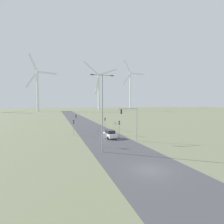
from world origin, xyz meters
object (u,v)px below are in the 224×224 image
stop_sign_far (115,124)px  traffic_light_post_near_right (119,125)px  stop_sign_near (104,138)px  traffic_light_post_near_left (74,124)px  wind_turbine_right (130,87)px  wind_turbine_left (38,86)px  traffic_light_post_mid_left (76,119)px  car_approaching (110,134)px  streetlamp (102,105)px  wind_turbine_center (99,88)px  traffic_light_post_mid_right (105,121)px  traffic_light_mast_overhead (131,118)px

stop_sign_far → traffic_light_post_near_right: bearing=-101.0°
stop_sign_near → traffic_light_post_near_left: (-3.96, 13.10, 1.00)m
traffic_light_post_near_left → wind_turbine_right: size_ratio=0.05×
traffic_light_post_near_right → wind_turbine_left: (-30.65, 146.84, 21.76)m
traffic_light_post_mid_left → car_approaching: bearing=-65.9°
wind_turbine_left → wind_turbine_right: size_ratio=0.78×
stop_sign_far → wind_turbine_right: size_ratio=0.04×
streetlamp → wind_turbine_left: bearing=98.3°
wind_turbine_center → traffic_light_post_near_right: bearing=-102.0°
wind_turbine_right → traffic_light_post_mid_left: bearing=-118.0°
streetlamp → traffic_light_post_near_right: streetlamp is taller
stop_sign_far → traffic_light_post_mid_left: bearing=158.8°
traffic_light_post_near_left → wind_turbine_left: size_ratio=0.07×
traffic_light_post_mid_right → car_approaching: 14.80m
stop_sign_far → traffic_light_post_near_right: (-1.32, -6.82, 0.77)m
streetlamp → traffic_light_mast_overhead: bearing=37.3°
car_approaching → traffic_light_post_mid_right: bearing=78.5°
stop_sign_near → stop_sign_far: stop_sign_far is taller
traffic_light_post_near_left → traffic_light_post_mid_left: bearing=79.6°
streetlamp → traffic_light_post_near_left: bearing=100.3°
traffic_light_post_mid_right → car_approaching: traffic_light_post_mid_right is taller
traffic_light_post_near_left → traffic_light_mast_overhead: (10.27, -10.23, 2.06)m
streetlamp → traffic_light_post_near_left: 16.79m
streetlamp → stop_sign_far: (8.74, 19.25, -5.61)m
traffic_light_mast_overhead → wind_turbine_center: 167.52m
car_approaching → wind_turbine_center: (36.15, 158.48, 24.68)m
traffic_light_mast_overhead → traffic_light_post_mid_left: bearing=116.9°
stop_sign_far → traffic_light_post_mid_left: 11.09m
stop_sign_near → wind_turbine_right: 236.33m
wind_turbine_center → streetlamp: bearing=-103.5°
streetlamp → traffic_light_post_mid_right: streetlamp is taller
traffic_light_post_mid_left → wind_turbine_left: 139.38m
traffic_light_post_mid_left → streetlamp: bearing=-86.3°
traffic_light_post_near_right → wind_turbine_right: bearing=65.4°
car_approaching → stop_sign_near: bearing=-114.2°
wind_turbine_center → stop_sign_near: bearing=-103.4°
stop_sign_far → car_approaching: (-4.37, -9.22, -0.91)m
streetlamp → traffic_light_post_near_right: bearing=59.2°
traffic_light_post_near_left → wind_turbine_left: 146.46m
traffic_light_post_near_right → traffic_light_mast_overhead: size_ratio=0.52×
streetlamp → stop_sign_near: (1.09, 2.76, -5.72)m
traffic_light_mast_overhead → car_approaching: traffic_light_mast_overhead is taller
stop_sign_near → traffic_light_mast_overhead: bearing=24.5°
stop_sign_far → traffic_light_post_mid_left: traffic_light_post_mid_left is taller
traffic_light_mast_overhead → wind_turbine_right: size_ratio=0.09×
wind_turbine_center → traffic_light_mast_overhead: bearing=-101.5°
streetlamp → stop_sign_far: bearing=65.6°
traffic_light_post_near_right → traffic_light_post_mid_right: bearing=90.5°
stop_sign_near → traffic_light_mast_overhead: size_ratio=0.36×
traffic_light_post_mid_right → traffic_light_mast_overhead: 18.97m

